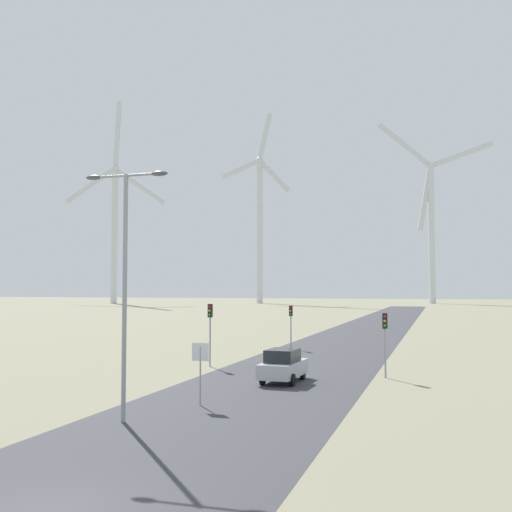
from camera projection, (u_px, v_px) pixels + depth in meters
ground_plane at (51, 512)px, 13.89m from camera, size 600.00×600.00×0.00m
road_surface at (349, 341)px, 59.72m from camera, size 10.00×240.00×0.01m
streetlamp at (125, 263)px, 23.62m from camera, size 3.63×0.32×9.80m
stop_sign_near at (200, 362)px, 26.68m from camera, size 0.81×0.07×2.77m
traffic_light_post_near_left at (210, 321)px, 40.00m from camera, size 0.28×0.34×4.17m
traffic_light_post_near_right at (385, 330)px, 34.89m from camera, size 0.28×0.34×3.76m
traffic_light_post_mid_left at (291, 317)px, 51.77m from camera, size 0.28×0.33×3.72m
car_approaching at (283, 366)px, 33.32m from camera, size 2.00×4.18×1.83m
wind_turbine_far_left at (115, 218)px, 210.59m from camera, size 42.15×4.51×71.62m
wind_turbine_left at (260, 217)px, 213.02m from camera, size 28.19×8.90×67.71m
wind_turbine_center at (431, 217)px, 210.66m from camera, size 39.44×11.25×64.23m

